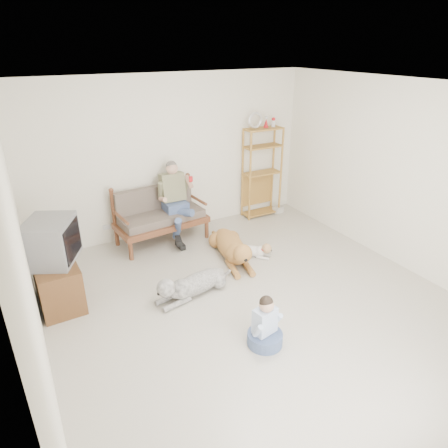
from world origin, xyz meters
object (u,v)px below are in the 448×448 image
golden_retriever (233,248)px  tv_stand (57,283)px  loveseat (160,214)px  etagere (262,172)px

golden_retriever → tv_stand: bearing=-170.1°
loveseat → tv_stand: (-1.82, -1.10, -0.19)m
loveseat → tv_stand: 2.13m
loveseat → golden_retriever: bearing=-63.6°
loveseat → golden_retriever: loveseat is taller
loveseat → etagere: etagere is taller
loveseat → tv_stand: loveseat is taller
golden_retriever → etagere: bearing=55.1°
etagere → golden_retriever: (-1.38, -1.30, -0.68)m
etagere → tv_stand: size_ratio=2.18×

